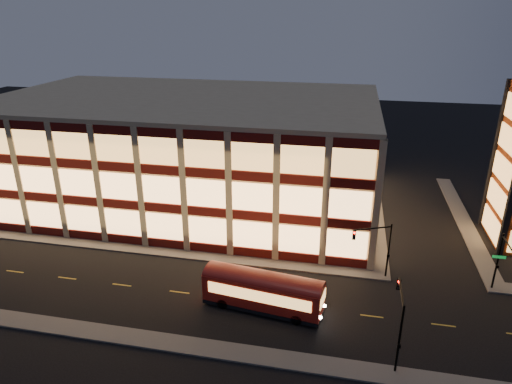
# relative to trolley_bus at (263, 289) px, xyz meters

# --- Properties ---
(ground) EXTENTS (200.00, 200.00, 0.00)m
(ground) POSITION_rel_trolley_bus_xyz_m (-12.33, 6.82, -2.02)
(ground) COLOR black
(ground) RESTS_ON ground
(sidewalk_office_south) EXTENTS (54.00, 2.00, 0.15)m
(sidewalk_office_south) POSITION_rel_trolley_bus_xyz_m (-15.33, 7.82, -1.94)
(sidewalk_office_south) COLOR #514F4C
(sidewalk_office_south) RESTS_ON ground
(sidewalk_office_east) EXTENTS (2.00, 30.00, 0.15)m
(sidewalk_office_east) POSITION_rel_trolley_bus_xyz_m (10.67, 23.82, -1.94)
(sidewalk_office_east) COLOR #514F4C
(sidewalk_office_east) RESTS_ON ground
(sidewalk_tower_west) EXTENTS (2.00, 30.00, 0.15)m
(sidewalk_tower_west) POSITION_rel_trolley_bus_xyz_m (21.67, 23.82, -1.94)
(sidewalk_tower_west) COLOR #514F4C
(sidewalk_tower_west) RESTS_ON ground
(sidewalk_near) EXTENTS (100.00, 2.00, 0.15)m
(sidewalk_near) POSITION_rel_trolley_bus_xyz_m (-12.33, -6.18, -1.94)
(sidewalk_near) COLOR #514F4C
(sidewalk_near) RESTS_ON ground
(office_building) EXTENTS (50.45, 30.45, 14.50)m
(office_building) POSITION_rel_trolley_bus_xyz_m (-15.24, 23.73, 5.23)
(office_building) COLOR tan
(office_building) RESTS_ON ground
(traffic_signal_far) EXTENTS (3.79, 1.87, 6.00)m
(traffic_signal_far) POSITION_rel_trolley_bus_xyz_m (9.88, 7.05, 2.09)
(traffic_signal_far) COLOR black
(traffic_signal_far) RESTS_ON ground
(traffic_signal_right) EXTENTS (1.20, 4.37, 6.00)m
(traffic_signal_right) POSITION_rel_trolley_bus_xyz_m (21.17, 6.19, 2.08)
(traffic_signal_right) COLOR black
(traffic_signal_right) RESTS_ON ground
(traffic_signal_near) EXTENTS (0.32, 4.45, 6.00)m
(traffic_signal_near) POSITION_rel_trolley_bus_xyz_m (11.17, -4.22, 2.11)
(traffic_signal_near) COLOR black
(traffic_signal_near) RESTS_ON ground
(trolley_bus) EXTENTS (11.02, 4.09, 3.64)m
(trolley_bus) POSITION_rel_trolley_bus_xyz_m (0.00, 0.00, 0.00)
(trolley_bus) COLOR maroon
(trolley_bus) RESTS_ON ground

